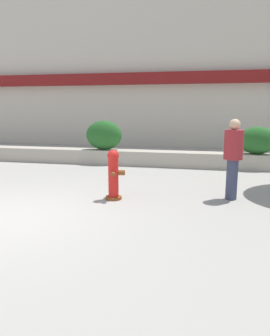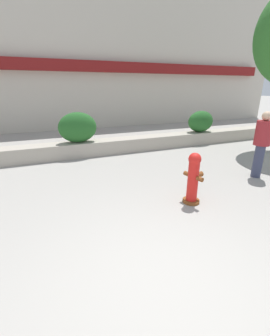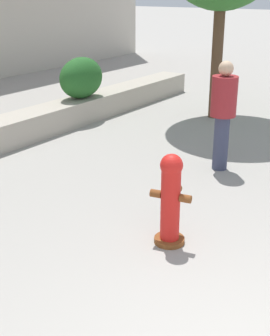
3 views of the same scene
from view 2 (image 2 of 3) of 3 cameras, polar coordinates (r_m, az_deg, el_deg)
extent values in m
plane|color=#9E9991|center=(3.10, 7.57, -27.93)|extent=(120.00, 120.00, 0.00)
cube|color=beige|center=(13.92, -19.57, 25.84)|extent=(30.00, 1.00, 8.00)
cube|color=maroon|center=(13.18, -19.01, 23.48)|extent=(27.00, 0.36, 0.56)
cube|color=#ADA393|center=(8.11, -13.73, 4.68)|extent=(18.00, 0.70, 0.50)
ellipsoid|color=#235B23|center=(7.95, -14.35, 9.94)|extent=(1.28, 0.69, 1.02)
ellipsoid|color=#235B23|center=(10.02, 16.32, 11.27)|extent=(1.15, 0.70, 0.87)
cylinder|color=brown|center=(4.93, 14.02, -8.09)|extent=(0.42, 0.42, 0.06)
cylinder|color=red|center=(4.74, 14.47, -3.21)|extent=(0.26, 0.26, 0.85)
sphere|color=red|center=(4.58, 14.96, 2.21)|extent=(0.25, 0.25, 0.25)
cylinder|color=brown|center=(4.83, 16.00, -1.60)|extent=(0.16, 0.14, 0.11)
cylinder|color=brown|center=(4.60, 16.17, -2.72)|extent=(0.11, 0.14, 0.09)
cylinder|color=brown|center=(4.81, 13.05, -1.44)|extent=(0.11, 0.14, 0.09)
cylinder|color=#383D56|center=(6.81, 28.78, 1.55)|extent=(0.33, 0.33, 0.88)
cylinder|color=maroon|center=(6.64, 29.85, 7.70)|extent=(0.55, 0.55, 0.62)
sphere|color=#D6AD89|center=(6.58, 30.48, 11.29)|extent=(0.23, 0.23, 0.23)
camera|label=1|loc=(5.63, 100.04, -7.04)|focal=35.00mm
camera|label=3|loc=(1.84, -81.04, 19.12)|focal=50.00mm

